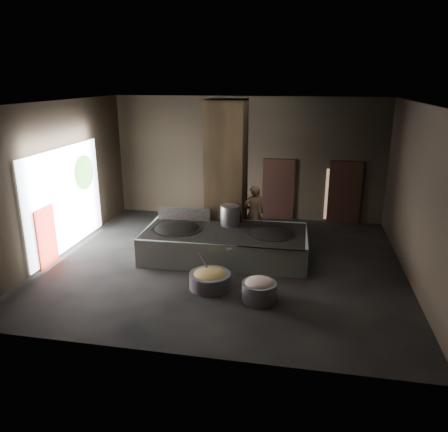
% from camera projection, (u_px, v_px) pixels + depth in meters
% --- Properties ---
extents(floor, '(10.00, 9.00, 0.10)m').
position_uv_depth(floor, '(224.00, 264.00, 12.66)').
color(floor, black).
rests_on(floor, ground).
extents(ceiling, '(10.00, 9.00, 0.10)m').
position_uv_depth(ceiling, '(224.00, 101.00, 11.28)').
color(ceiling, black).
rests_on(ceiling, back_wall).
extents(back_wall, '(10.00, 0.10, 4.50)m').
position_uv_depth(back_wall, '(247.00, 158.00, 16.23)').
color(back_wall, black).
rests_on(back_wall, ground).
extents(front_wall, '(10.00, 0.10, 4.50)m').
position_uv_depth(front_wall, '(176.00, 247.00, 7.71)').
color(front_wall, black).
rests_on(front_wall, ground).
extents(left_wall, '(0.10, 9.00, 4.50)m').
position_uv_depth(left_wall, '(57.00, 179.00, 12.87)').
color(left_wall, black).
rests_on(left_wall, ground).
extents(right_wall, '(0.10, 9.00, 4.50)m').
position_uv_depth(right_wall, '(420.00, 196.00, 11.06)').
color(right_wall, black).
rests_on(right_wall, ground).
extents(pillar, '(1.20, 1.20, 4.50)m').
position_uv_depth(pillar, '(226.00, 173.00, 13.80)').
color(pillar, black).
rests_on(pillar, ground).
extents(hearth_platform, '(4.85, 2.46, 0.83)m').
position_uv_depth(hearth_platform, '(225.00, 244.00, 12.92)').
color(hearth_platform, silver).
rests_on(hearth_platform, ground).
extents(platform_cap, '(4.66, 2.24, 0.03)m').
position_uv_depth(platform_cap, '(225.00, 231.00, 12.80)').
color(platform_cap, black).
rests_on(platform_cap, hearth_platform).
extents(wok_left, '(1.50, 1.50, 0.41)m').
position_uv_depth(wok_left, '(177.00, 231.00, 13.03)').
color(wok_left, black).
rests_on(wok_left, hearth_platform).
extents(wok_left_rim, '(1.53, 1.53, 0.05)m').
position_uv_depth(wok_left_rim, '(177.00, 229.00, 13.01)').
color(wok_left_rim, black).
rests_on(wok_left_rim, hearth_platform).
extents(wok_right, '(1.40, 1.40, 0.39)m').
position_uv_depth(wok_right, '(271.00, 236.00, 12.62)').
color(wok_right, black).
rests_on(wok_right, hearth_platform).
extents(wok_right_rim, '(1.43, 1.43, 0.05)m').
position_uv_depth(wok_right_rim, '(271.00, 233.00, 12.60)').
color(wok_right_rim, black).
rests_on(wok_right_rim, hearth_platform).
extents(stock_pot, '(0.58, 0.58, 0.62)m').
position_uv_depth(stock_pot, '(230.00, 216.00, 13.21)').
color(stock_pot, '#9E9FA5').
rests_on(stock_pot, hearth_platform).
extents(splash_guard, '(1.66, 0.13, 0.41)m').
position_uv_depth(splash_guard, '(184.00, 214.00, 13.69)').
color(splash_guard, black).
rests_on(splash_guard, hearth_platform).
extents(cook, '(0.79, 0.65, 1.85)m').
position_uv_depth(cook, '(254.00, 213.00, 14.14)').
color(cook, '#9F7451').
rests_on(cook, ground).
extents(veg_basin, '(1.39, 1.39, 0.39)m').
position_uv_depth(veg_basin, '(210.00, 280.00, 11.09)').
color(veg_basin, slate).
rests_on(veg_basin, ground).
extents(veg_fill, '(0.87, 0.87, 0.27)m').
position_uv_depth(veg_fill, '(210.00, 275.00, 11.04)').
color(veg_fill, olive).
rests_on(veg_fill, veg_basin).
extents(ladle, '(0.33, 0.30, 0.75)m').
position_uv_depth(ladle, '(206.00, 265.00, 11.15)').
color(ladle, '#9E9FA5').
rests_on(ladle, veg_basin).
extents(meat_basin, '(0.84, 0.84, 0.46)m').
position_uv_depth(meat_basin, '(259.00, 291.00, 10.45)').
color(meat_basin, slate).
rests_on(meat_basin, ground).
extents(meat_fill, '(0.69, 0.69, 0.26)m').
position_uv_depth(meat_fill, '(259.00, 283.00, 10.38)').
color(meat_fill, tan).
rests_on(meat_fill, meat_basin).
extents(doorway_near, '(1.18, 0.08, 2.38)m').
position_uv_depth(doorway_near, '(278.00, 191.00, 16.27)').
color(doorway_near, black).
rests_on(doorway_near, ground).
extents(doorway_near_glow, '(0.84, 0.04, 1.99)m').
position_uv_depth(doorway_near_glow, '(273.00, 190.00, 16.50)').
color(doorway_near_glow, '#8C6647').
rests_on(doorway_near_glow, ground).
extents(doorway_far, '(1.18, 0.08, 2.38)m').
position_uv_depth(doorway_far, '(345.00, 194.00, 15.84)').
color(doorway_far, black).
rests_on(doorway_far, ground).
extents(doorway_far_glow, '(0.80, 0.04, 1.88)m').
position_uv_depth(doorway_far_glow, '(336.00, 195.00, 15.89)').
color(doorway_far_glow, '#8C6647').
rests_on(doorway_far_glow, ground).
extents(left_opening, '(0.04, 4.20, 3.10)m').
position_uv_depth(left_opening, '(66.00, 199.00, 13.24)').
color(left_opening, white).
rests_on(left_opening, ground).
extents(pavilion_sliver, '(0.05, 0.90, 1.70)m').
position_uv_depth(pavilion_sliver, '(47.00, 237.00, 12.24)').
color(pavilion_sliver, maroon).
rests_on(pavilion_sliver, ground).
extents(tree_silhouette, '(0.28, 1.10, 1.10)m').
position_uv_depth(tree_silhouette, '(85.00, 172.00, 14.07)').
color(tree_silhouette, '#194714').
rests_on(tree_silhouette, left_opening).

